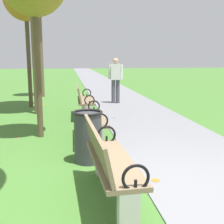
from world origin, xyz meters
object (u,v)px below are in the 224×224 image
Objects in this scene: trash_bin at (88,136)px; park_bench_2 at (91,118)px; park_bench_3 at (84,100)px; pedestrian_walking at (116,78)px; tree_5 at (38,0)px; park_bench_1 at (109,161)px.

park_bench_2 is at bearing 82.64° from trash_bin.
pedestrian_walking is at bearing 60.63° from park_bench_3.
tree_5 is 4.72m from pedestrian_walking.
park_bench_3 is (0.00, 2.44, 0.00)m from park_bench_2.
trash_bin is (-0.15, -1.14, -0.06)m from park_bench_2.
tree_5 reaches higher than park_bench_1.
trash_bin is at bearing -92.36° from park_bench_3.
park_bench_1 is 10.20m from tree_5.
tree_5 is 9.00m from trash_bin.
pedestrian_walking is 1.93× the size of trash_bin.
park_bench_1 reaches higher than trash_bin.
park_bench_1 and park_bench_3 have the same top height.
park_bench_2 is at bearing -105.16° from pedestrian_walking.
park_bench_3 is at bearing -119.37° from pedestrian_walking.
park_bench_2 is 0.99× the size of pedestrian_walking.
tree_5 reaches higher than park_bench_3.
park_bench_3 is (-0.00, 4.89, 0.00)m from park_bench_1.
pedestrian_walking is (1.27, 2.26, 0.44)m from park_bench_3.
park_bench_1 is 1.32m from trash_bin.
trash_bin is at bearing 96.40° from park_bench_1.
park_bench_3 is 1.92× the size of trash_bin.
park_bench_2 is 2.44m from park_bench_3.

